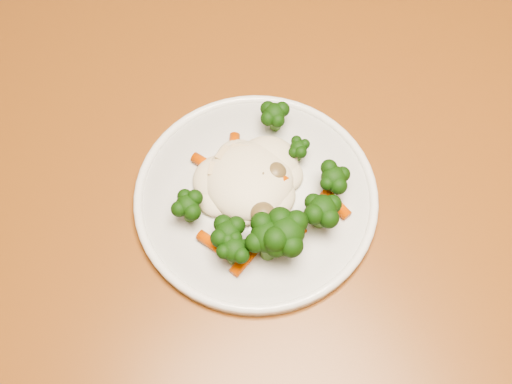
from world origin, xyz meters
TOP-DOWN VIEW (x-y plane):
  - dining_table at (0.08, 0.24)m, footprint 1.51×1.29m
  - plate at (0.01, 0.28)m, footprint 0.27×0.27m
  - meal at (0.01, 0.26)m, footprint 0.19×0.19m

SIDE VIEW (x-z plane):
  - dining_table at x=0.08m, z-range 0.28..1.03m
  - plate at x=0.01m, z-range 0.75..0.76m
  - meal at x=0.01m, z-range 0.76..0.81m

